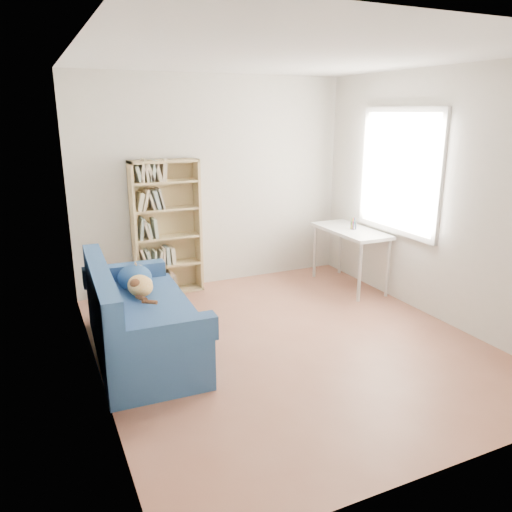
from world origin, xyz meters
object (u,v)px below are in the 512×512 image
Objects in this scene: sofa at (138,319)px; desk at (351,236)px; bookshelf at (167,233)px; pen_cup at (353,225)px.

desk is at bearing 16.74° from sofa.
desk is at bearing -19.11° from bookshelf.
bookshelf is 10.77× the size of pen_cup.
bookshelf is 2.27m from desk.
pen_cup is (2.17, -0.76, 0.06)m from bookshelf.
bookshelf is 2.30m from pen_cup.
pen_cup reaches higher than desk.
bookshelf is 1.47× the size of desk.
bookshelf reaches higher than sofa.
pen_cup is at bearing 16.37° from sofa.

